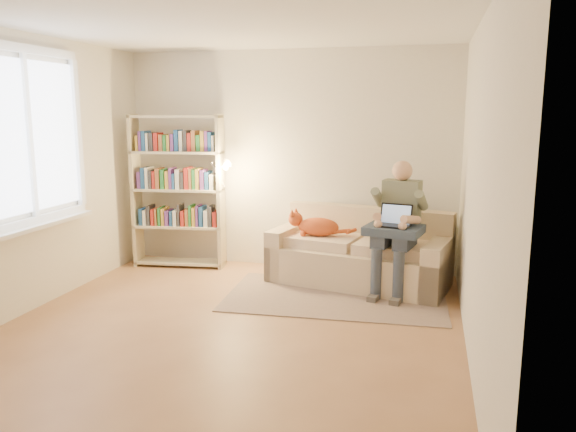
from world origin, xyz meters
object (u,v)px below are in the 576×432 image
(bookshelf, at_px, (178,184))
(sofa, at_px, (360,257))
(cat, at_px, (317,226))
(person, at_px, (398,220))
(laptop, at_px, (392,220))

(bookshelf, bearing_deg, sofa, -11.03)
(sofa, relative_size, cat, 2.90)
(sofa, distance_m, bookshelf, 2.35)
(person, bearing_deg, bookshelf, -176.58)
(person, distance_m, bookshelf, 2.68)
(sofa, relative_size, person, 1.48)
(person, height_order, bookshelf, bookshelf)
(cat, xyz_separation_m, bookshelf, (-1.75, 0.18, 0.40))
(sofa, bearing_deg, bookshelf, -172.10)
(sofa, xyz_separation_m, person, (0.41, -0.24, 0.48))
(laptop, bearing_deg, person, 79.36)
(sofa, bearing_deg, cat, -165.26)
(person, distance_m, laptop, 0.12)
(person, bearing_deg, sofa, 161.77)
(cat, height_order, laptop, laptop)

